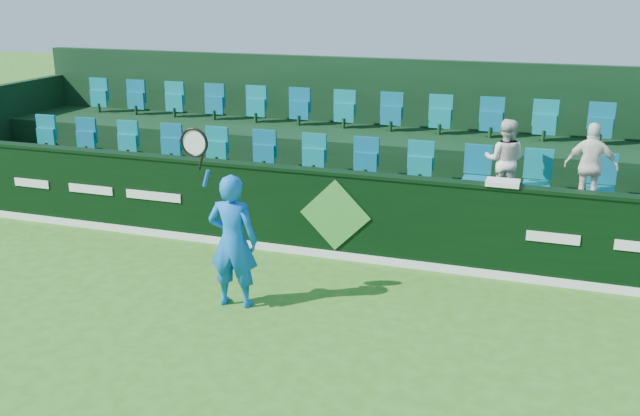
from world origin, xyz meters
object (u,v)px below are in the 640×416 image
(tennis_player, at_px, (232,240))
(spectator_left, at_px, (505,160))
(spectator_middle, at_px, (591,166))
(towel, at_px, (503,183))

(tennis_player, bearing_deg, spectator_left, 46.15)
(spectator_left, height_order, spectator_middle, spectator_middle)
(towel, bearing_deg, spectator_left, 93.86)
(tennis_player, relative_size, spectator_middle, 1.85)
(spectator_middle, distance_m, towel, 1.61)
(spectator_left, xyz_separation_m, spectator_middle, (1.23, 0.00, 0.01))
(spectator_left, distance_m, towel, 1.12)
(tennis_player, distance_m, spectator_left, 4.44)
(tennis_player, height_order, spectator_middle, tennis_player)
(spectator_left, xyz_separation_m, towel, (0.08, -1.12, -0.05))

